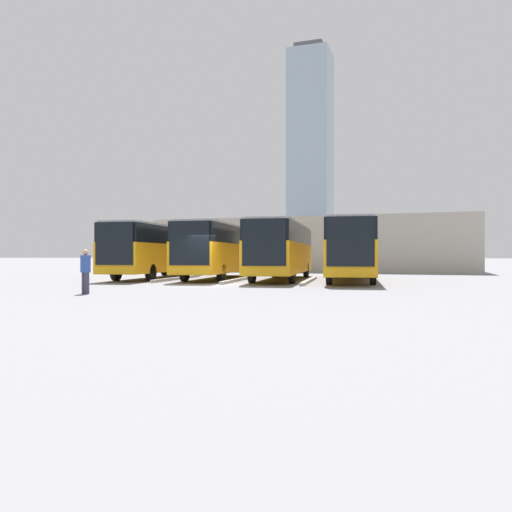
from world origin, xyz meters
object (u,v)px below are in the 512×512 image
Objects in this scene: bus_1 at (282,249)px; bus_3 at (159,249)px; bus_2 at (221,249)px; pedestrian at (86,270)px; bus_0 at (351,248)px.

bus_3 is at bearing -5.85° from bus_1.
bus_1 is 1.00× the size of bus_2.
pedestrian is (3.99, 12.98, -0.96)m from bus_1.
bus_1 is 8.20m from bus_3.
bus_1 is 1.00× the size of bus_3.
bus_1 is 13.61m from pedestrian.
pedestrian is (8.09, 12.95, -0.96)m from bus_0.
pedestrian is (-0.11, 13.28, -0.96)m from bus_2.
bus_1 is at bearing -7.95° from bus_0.
bus_0 is 1.00× the size of bus_2.
bus_0 is 15.30m from pedestrian.
bus_1 is 4.11m from bus_2.
bus_3 is (4.10, 0.55, 0.00)m from bus_2.
bus_0 and bus_2 have the same top height.
bus_0 reaches higher than pedestrian.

